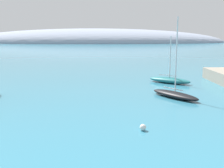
% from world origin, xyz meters
% --- Properties ---
extents(distant_ridge, '(240.60, 79.89, 25.30)m').
position_xyz_m(distant_ridge, '(-12.19, 256.54, 0.00)').
color(distant_ridge, '#8E99AD').
rests_on(distant_ridge, ground).
extents(sailboat_teal_near_shore, '(7.37, 6.57, 8.00)m').
position_xyz_m(sailboat_teal_near_shore, '(10.18, 39.14, 0.55)').
color(sailboat_teal_near_shore, '#1E6B70').
rests_on(sailboat_teal_near_shore, water).
extents(sailboat_black_outer_mooring, '(6.01, 7.60, 10.59)m').
position_xyz_m(sailboat_black_outer_mooring, '(8.38, 27.70, 0.52)').
color(sailboat_black_outer_mooring, black).
rests_on(sailboat_black_outer_mooring, water).
extents(sailboat_navy_end_of_line, '(5.32, 7.26, 7.82)m').
position_xyz_m(sailboat_navy_end_of_line, '(21.60, 43.70, 0.52)').
color(sailboat_navy_end_of_line, navy).
rests_on(sailboat_navy_end_of_line, water).
extents(mooring_buoy_white, '(0.58, 0.58, 0.58)m').
position_xyz_m(mooring_buoy_white, '(2.44, 14.74, 0.29)').
color(mooring_buoy_white, silver).
rests_on(mooring_buoy_white, water).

